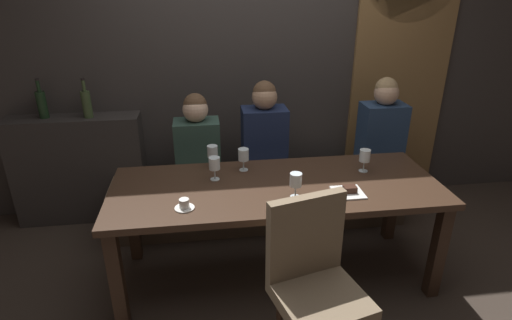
% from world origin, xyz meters
% --- Properties ---
extents(ground, '(9.00, 9.00, 0.00)m').
position_xyz_m(ground, '(0.00, 0.00, 0.00)').
color(ground, '#382D26').
extents(back_wall_tiled, '(6.00, 0.12, 3.00)m').
position_xyz_m(back_wall_tiled, '(0.00, 1.22, 1.50)').
color(back_wall_tiled, '#383330').
rests_on(back_wall_tiled, ground).
extents(arched_door, '(0.90, 0.05, 2.55)m').
position_xyz_m(arched_door, '(1.35, 1.15, 1.36)').
color(arched_door, olive).
rests_on(arched_door, ground).
extents(back_counter, '(1.10, 0.28, 0.95)m').
position_xyz_m(back_counter, '(-1.55, 1.04, 0.47)').
color(back_counter, '#2F2B29').
rests_on(back_counter, ground).
extents(dining_table, '(2.20, 0.84, 0.74)m').
position_xyz_m(dining_table, '(0.00, 0.00, 0.65)').
color(dining_table, '#342217').
rests_on(dining_table, ground).
extents(banquette_bench, '(2.50, 0.44, 0.45)m').
position_xyz_m(banquette_bench, '(0.00, 0.70, 0.23)').
color(banquette_bench, '#4A3C2E').
rests_on(banquette_bench, ground).
extents(chair_near_side, '(0.54, 0.54, 0.98)m').
position_xyz_m(chair_near_side, '(0.07, -0.72, 0.56)').
color(chair_near_side, '#3D281C').
rests_on(chair_near_side, ground).
extents(diner_redhead, '(0.36, 0.24, 0.74)m').
position_xyz_m(diner_redhead, '(-0.52, 0.72, 0.80)').
color(diner_redhead, '#2D473D').
rests_on(diner_redhead, banquette_bench).
extents(diner_bearded, '(0.36, 0.24, 0.83)m').
position_xyz_m(diner_bearded, '(0.02, 0.70, 0.84)').
color(diner_bearded, '#192342').
rests_on(diner_bearded, banquette_bench).
extents(diner_far_end, '(0.36, 0.24, 0.83)m').
position_xyz_m(diner_far_end, '(1.03, 0.70, 0.84)').
color(diner_far_end, navy).
rests_on(diner_far_end, banquette_bench).
extents(wine_bottle_dark_red, '(0.08, 0.08, 0.33)m').
position_xyz_m(wine_bottle_dark_red, '(-1.76, 1.05, 1.07)').
color(wine_bottle_dark_red, black).
rests_on(wine_bottle_dark_red, back_counter).
extents(wine_bottle_pale_label, '(0.08, 0.08, 0.33)m').
position_xyz_m(wine_bottle_pale_label, '(-1.40, 1.01, 1.07)').
color(wine_bottle_pale_label, '#384728').
rests_on(wine_bottle_pale_label, back_counter).
extents(wine_glass_near_left, '(0.08, 0.08, 0.16)m').
position_xyz_m(wine_glass_near_left, '(0.09, -0.19, 0.85)').
color(wine_glass_near_left, silver).
rests_on(wine_glass_near_left, dining_table).
extents(wine_glass_center_front, '(0.08, 0.08, 0.16)m').
position_xyz_m(wine_glass_center_front, '(-0.41, 0.35, 0.86)').
color(wine_glass_center_front, silver).
rests_on(wine_glass_center_front, dining_table).
extents(wine_glass_far_right, '(0.08, 0.08, 0.16)m').
position_xyz_m(wine_glass_far_right, '(-0.19, 0.26, 0.85)').
color(wine_glass_far_right, silver).
rests_on(wine_glass_far_right, dining_table).
extents(wine_glass_near_right, '(0.08, 0.08, 0.16)m').
position_xyz_m(wine_glass_near_right, '(-0.40, 0.13, 0.85)').
color(wine_glass_near_right, silver).
rests_on(wine_glass_near_right, dining_table).
extents(wine_glass_far_left, '(0.08, 0.08, 0.16)m').
position_xyz_m(wine_glass_far_left, '(0.65, 0.12, 0.86)').
color(wine_glass_far_left, silver).
rests_on(wine_glass_far_left, dining_table).
extents(espresso_cup, '(0.12, 0.12, 0.06)m').
position_xyz_m(espresso_cup, '(-0.60, -0.24, 0.77)').
color(espresso_cup, white).
rests_on(espresso_cup, dining_table).
extents(dessert_plate, '(0.19, 0.19, 0.05)m').
position_xyz_m(dessert_plate, '(0.44, -0.18, 0.75)').
color(dessert_plate, white).
rests_on(dessert_plate, dining_table).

